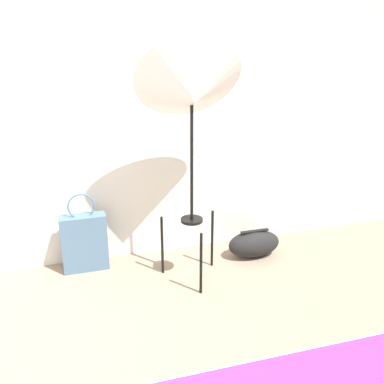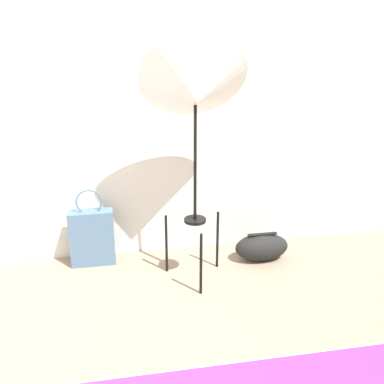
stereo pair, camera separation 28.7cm
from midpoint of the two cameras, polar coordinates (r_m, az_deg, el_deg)
The scene contains 4 objects.
wall_back at distance 3.37m, azimuth -10.61°, elevation 12.32°, with size 8.00×0.05×2.60m.
photo_umbrella at distance 2.93m, azimuth -2.91°, elevation 12.64°, with size 0.73×0.62×1.73m.
tote_bag at distance 3.51m, azimuth -15.82°, elevation -6.18°, with size 0.34×0.12×0.62m.
duffel_bag at distance 3.64m, azimuth 5.63°, elevation -6.61°, with size 0.43×0.22×0.23m.
Camera 1 is at (-0.48, -1.14, 1.78)m, focal length 42.00 mm.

